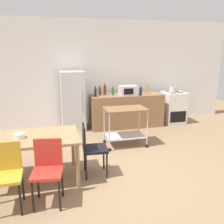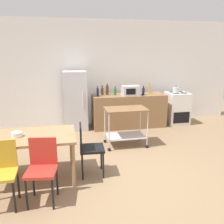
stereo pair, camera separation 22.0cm
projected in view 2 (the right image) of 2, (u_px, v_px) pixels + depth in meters
ground_plane at (119, 174)px, 4.14m from camera, size 12.00×12.00×0.00m
back_wall at (93, 73)px, 6.82m from camera, size 8.40×0.12×2.90m
kitchen_counter at (129, 111)px, 6.67m from camera, size 2.00×0.64×0.90m
dining_table at (28, 140)px, 3.85m from camera, size 1.50×0.90×0.75m
chair_red at (42, 166)px, 3.32m from camera, size 0.46×0.46×0.89m
chair_black at (88, 146)px, 4.02m from camera, size 0.42×0.42×0.89m
chair_mustard at (1, 169)px, 3.22m from camera, size 0.40×0.40×0.89m
stove_oven at (177, 108)px, 6.98m from camera, size 0.60×0.61×0.92m
refrigerator at (75, 101)px, 6.40m from camera, size 0.60×0.63×1.55m
kitchen_cart at (126, 121)px, 5.29m from camera, size 0.91×0.57×0.85m
bottle_olive_oil at (98, 92)px, 6.31m from camera, size 0.06×0.06×0.27m
bottle_wine at (102, 91)px, 6.48m from camera, size 0.07×0.07×0.26m
bottle_soy_sauce at (107, 90)px, 6.51m from camera, size 0.07×0.07×0.30m
bottle_vinegar at (115, 92)px, 6.48m from camera, size 0.06×0.06×0.23m
microwave at (131, 91)px, 6.44m from camera, size 0.46×0.35×0.26m
bottle_sparkling_water at (143, 91)px, 6.52m from camera, size 0.07×0.07×0.24m
bottle_sesame_oil at (149, 90)px, 6.61m from camera, size 0.06×0.06×0.29m
fruit_bowl at (17, 134)px, 3.77m from camera, size 0.17×0.17×0.07m
kettle at (176, 90)px, 6.73m from camera, size 0.24×0.17×0.19m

